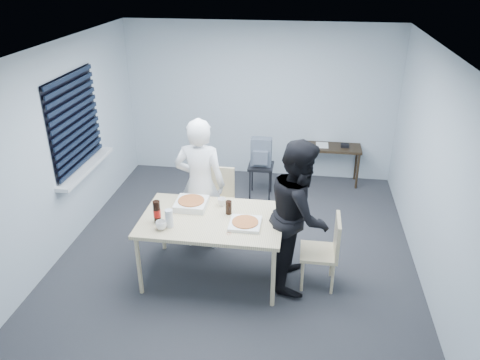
% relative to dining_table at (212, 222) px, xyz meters
% --- Properties ---
extents(room, '(5.00, 5.00, 5.00)m').
position_rel_dining_table_xyz_m(room, '(-1.98, 0.93, 0.71)').
color(room, '#2B2B2F').
rests_on(room, ground).
extents(dining_table, '(1.63, 1.03, 0.79)m').
position_rel_dining_table_xyz_m(dining_table, '(0.00, 0.00, 0.00)').
color(dining_table, beige).
rests_on(dining_table, ground).
extents(chair_far, '(0.42, 0.42, 0.89)m').
position_rel_dining_table_xyz_m(chair_far, '(-0.13, 1.10, -0.22)').
color(chair_far, beige).
rests_on(chair_far, ground).
extents(chair_right, '(0.42, 0.42, 0.89)m').
position_rel_dining_table_xyz_m(chair_right, '(1.32, 0.01, -0.22)').
color(chair_right, beige).
rests_on(chair_right, ground).
extents(person_white, '(0.65, 0.42, 1.77)m').
position_rel_dining_table_xyz_m(person_white, '(-0.28, 0.64, 0.15)').
color(person_white, white).
rests_on(person_white, ground).
extents(person_black, '(0.47, 0.86, 1.77)m').
position_rel_dining_table_xyz_m(person_black, '(0.99, 0.07, 0.15)').
color(person_black, black).
rests_on(person_black, ground).
extents(side_table, '(0.98, 0.44, 0.65)m').
position_rel_dining_table_xyz_m(side_table, '(1.45, 2.81, -0.16)').
color(side_table, '#312416').
rests_on(side_table, ground).
extents(stool, '(0.39, 0.39, 0.54)m').
position_rel_dining_table_xyz_m(stool, '(0.35, 2.14, -0.30)').
color(stool, black).
rests_on(stool, ground).
extents(backpack, '(0.32, 0.23, 0.45)m').
position_rel_dining_table_xyz_m(backpack, '(0.35, 2.13, 0.02)').
color(backpack, slate).
rests_on(backpack, stool).
extents(pizza_box_a, '(0.37, 0.37, 0.09)m').
position_rel_dining_table_xyz_m(pizza_box_a, '(-0.30, 0.23, 0.10)').
color(pizza_box_a, white).
rests_on(pizza_box_a, dining_table).
extents(pizza_box_b, '(0.35, 0.35, 0.05)m').
position_rel_dining_table_xyz_m(pizza_box_b, '(0.40, -0.10, 0.08)').
color(pizza_box_b, white).
rests_on(pizza_box_b, dining_table).
extents(mug_a, '(0.17, 0.17, 0.10)m').
position_rel_dining_table_xyz_m(mug_a, '(-0.50, -0.32, 0.11)').
color(mug_a, white).
rests_on(mug_a, dining_table).
extents(mug_b, '(0.10, 0.10, 0.09)m').
position_rel_dining_table_xyz_m(mug_b, '(0.06, 0.31, 0.11)').
color(mug_b, white).
rests_on(mug_b, dining_table).
extents(cola_glass, '(0.09, 0.09, 0.16)m').
position_rel_dining_table_xyz_m(cola_glass, '(0.17, 0.13, 0.14)').
color(cola_glass, black).
rests_on(cola_glass, dining_table).
extents(soda_bottle, '(0.08, 0.08, 0.27)m').
position_rel_dining_table_xyz_m(soda_bottle, '(-0.59, -0.17, 0.19)').
color(soda_bottle, black).
rests_on(soda_bottle, dining_table).
extents(plastic_cups, '(0.11, 0.11, 0.21)m').
position_rel_dining_table_xyz_m(plastic_cups, '(-0.43, -0.25, 0.16)').
color(plastic_cups, silver).
rests_on(plastic_cups, dining_table).
extents(rubber_band, '(0.06, 0.06, 0.00)m').
position_rel_dining_table_xyz_m(rubber_band, '(0.25, -0.31, 0.06)').
color(rubber_band, red).
rests_on(rubber_band, dining_table).
extents(papers, '(0.29, 0.33, 0.00)m').
position_rel_dining_table_xyz_m(papers, '(1.30, 2.84, -0.08)').
color(papers, white).
rests_on(papers, side_table).
extents(black_box, '(0.15, 0.13, 0.06)m').
position_rel_dining_table_xyz_m(black_box, '(1.67, 2.81, -0.05)').
color(black_box, black).
rests_on(black_box, side_table).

